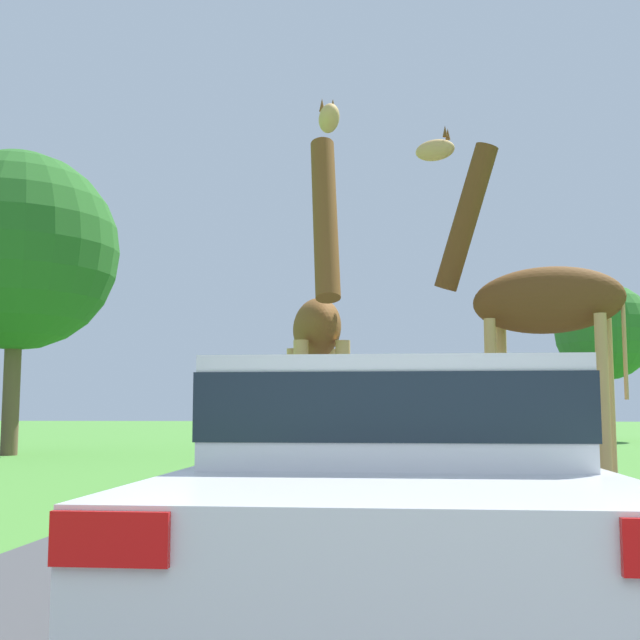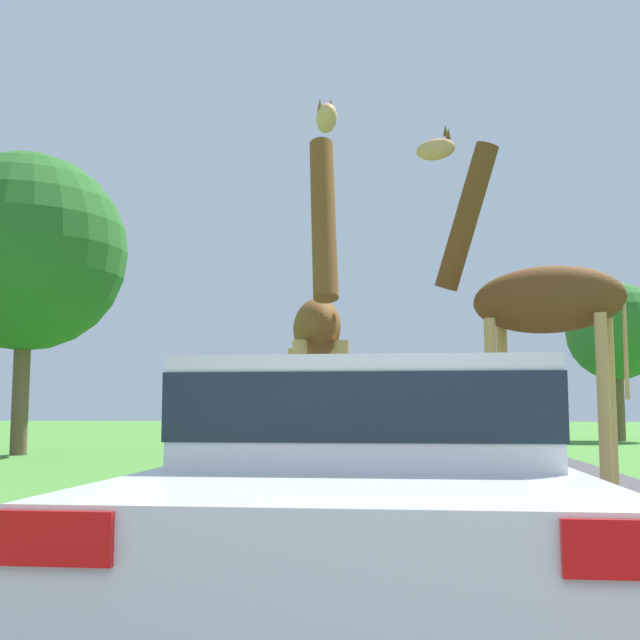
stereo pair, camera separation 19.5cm
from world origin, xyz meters
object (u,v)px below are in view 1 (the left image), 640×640
at_px(tree_right_cluster, 604,333).
at_px(car_queue_right, 367,422).
at_px(car_far_ahead, 310,424).
at_px(car_queue_left, 449,432).
at_px(car_lead_maroon, 394,488).
at_px(tree_centre_back, 17,251).
at_px(giraffe_near_road, 318,331).
at_px(giraffe_companion, 535,300).

bearing_deg(tree_right_cluster, car_queue_right, -152.58).
bearing_deg(car_far_ahead, car_queue_left, -54.18).
relative_size(car_lead_maroon, tree_centre_back, 0.54).
distance_m(giraffe_near_road, car_far_ahead, 9.83).
bearing_deg(giraffe_near_road, car_far_ahead, -94.47).
bearing_deg(giraffe_near_road, giraffe_companion, 170.35).
relative_size(giraffe_companion, car_lead_maroon, 1.18).
relative_size(giraffe_companion, car_queue_right, 1.21).
relative_size(giraffe_near_road, car_queue_right, 1.17).
bearing_deg(car_queue_right, giraffe_near_road, -90.02).
relative_size(giraffe_companion, tree_right_cluster, 0.85).
bearing_deg(car_queue_right, tree_right_cluster, 27.42).
bearing_deg(car_queue_right, giraffe_companion, -80.17).
xyz_separation_m(giraffe_near_road, tree_right_cluster, (8.89, 20.92, 1.89)).
bearing_deg(giraffe_companion, tree_right_cluster, 3.49).
height_order(giraffe_companion, car_queue_left, giraffe_companion).
bearing_deg(tree_right_cluster, car_far_ahead, -131.74).
bearing_deg(car_queue_left, car_lead_maroon, -94.89).
bearing_deg(car_lead_maroon, tree_right_cluster, 73.78).
bearing_deg(car_lead_maroon, car_queue_right, 92.60).
relative_size(giraffe_near_road, giraffe_companion, 0.96).
xyz_separation_m(giraffe_near_road, tree_centre_back, (-8.88, 9.40, 3.10)).
distance_m(car_queue_right, car_far_ahead, 6.76).
xyz_separation_m(giraffe_near_road, car_queue_left, (2.00, 5.28, -1.46)).
bearing_deg(giraffe_near_road, car_queue_right, -101.34).
distance_m(giraffe_near_road, giraffe_companion, 2.84).
bearing_deg(car_queue_right, car_lead_maroon, -87.40).
distance_m(car_lead_maroon, tree_centre_back, 18.95).
bearing_deg(car_lead_maroon, tree_centre_back, 122.57).
xyz_separation_m(car_lead_maroon, car_queue_left, (0.97, 11.39, -0.01)).
bearing_deg(giraffe_near_road, tree_right_cluster, -124.34).
height_order(giraffe_near_road, car_far_ahead, giraffe_near_road).
height_order(giraffe_companion, car_far_ahead, giraffe_companion).
bearing_deg(car_far_ahead, tree_centre_back, -178.05).
height_order(giraffe_near_road, car_queue_right, giraffe_near_road).
xyz_separation_m(tree_centre_back, tree_right_cluster, (17.77, 11.52, -1.21)).
bearing_deg(car_queue_right, tree_centre_back, -142.11).
distance_m(car_lead_maroon, tree_right_cluster, 28.35).
bearing_deg(car_far_ahead, car_lead_maroon, -82.11).
height_order(car_far_ahead, tree_right_cluster, tree_right_cluster).
bearing_deg(car_far_ahead, giraffe_near_road, -83.14).
bearing_deg(giraffe_near_road, car_queue_left, -122.04).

